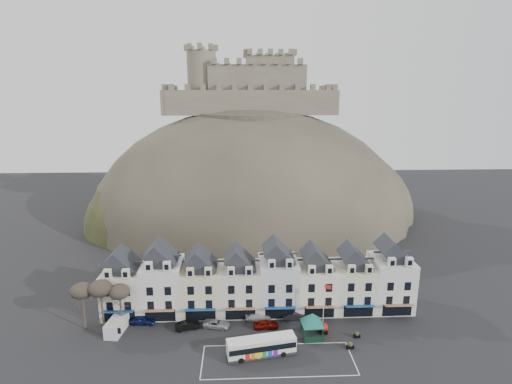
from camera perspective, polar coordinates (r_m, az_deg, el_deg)
ground at (r=62.16m, az=1.26°, el=-23.59°), size 300.00×300.00×0.00m
coach_bay_markings at (r=63.30m, az=3.14°, el=-22.83°), size 22.00×7.50×0.01m
townhouse_terrace at (r=72.97m, az=0.58°, el=-12.62°), size 54.40×9.35×11.80m
castle_hill at (r=124.20m, az=-0.19°, el=-3.90°), size 100.00×76.00×68.00m
castle at (r=125.36m, az=-0.69°, el=14.86°), size 50.20×22.20×22.00m
tree_left_far at (r=72.01m, az=-23.65°, el=-12.82°), size 3.61×3.61×8.24m
tree_left_mid at (r=70.85m, az=-21.36°, el=-12.73°), size 3.78×3.78×8.64m
tree_left_near at (r=70.25m, az=-18.93°, el=-13.38°), size 3.43×3.43×7.84m
bus at (r=63.17m, az=0.77°, el=-21.11°), size 10.49×4.20×2.89m
bus_shelter at (r=66.48m, az=8.06°, el=-17.52°), size 6.80×6.80×4.32m
red_buoy at (r=69.22m, az=9.64°, el=-18.59°), size 1.42×1.42×1.76m
flagpole at (r=68.58m, az=9.74°, el=-15.32°), size 1.12×0.43×8.08m
white_van at (r=72.14m, az=-19.27°, el=-17.54°), size 2.86×5.33×2.32m
planter_west at (r=69.41m, az=14.22°, el=-19.16°), size 1.02×0.69×0.98m
planter_east at (r=66.69m, az=13.30°, el=-20.55°), size 1.19×0.78×1.09m
car_navy at (r=73.25m, az=-15.94°, el=-17.15°), size 4.42×2.11×1.46m
car_black at (r=70.26m, az=-9.75°, el=-18.27°), size 4.39×2.44×1.37m
car_silver at (r=70.20m, az=-5.67°, el=-18.22°), size 4.66×2.82×1.23m
car_white at (r=71.71m, az=0.29°, el=-17.39°), size 4.44×2.02×1.26m
car_maroon at (r=69.61m, az=1.43°, el=-18.37°), size 4.22×1.94×1.40m
car_charcoal at (r=72.23m, az=5.60°, el=-17.16°), size 4.25×1.74×1.37m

